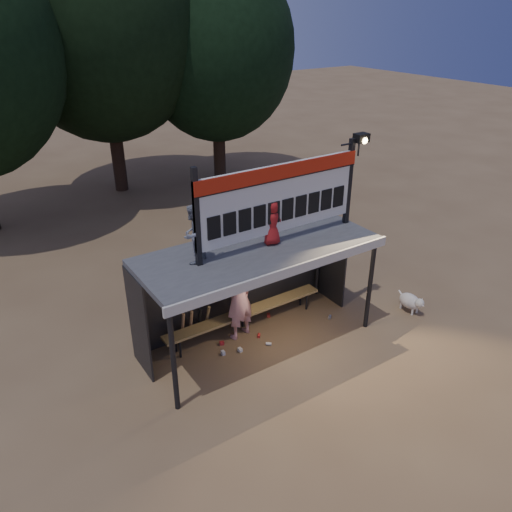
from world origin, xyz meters
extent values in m
plane|color=brown|center=(0.00, 0.00, 0.00)|extent=(80.00, 80.00, 0.00)
imported|color=white|center=(-0.23, 0.41, 1.00)|extent=(0.82, 0.63, 2.00)
imported|color=slate|center=(-1.36, 0.15, 2.90)|extent=(0.71, 0.68, 1.15)
imported|color=maroon|center=(0.32, 0.00, 2.79)|extent=(0.51, 0.38, 0.94)
cube|color=#3D3D3F|center=(0.00, 0.00, 2.26)|extent=(5.00, 2.00, 0.12)
cube|color=beige|center=(0.00, -1.02, 2.22)|extent=(5.10, 0.06, 0.20)
cylinder|color=black|center=(-2.40, -0.90, 1.10)|extent=(0.10, 0.10, 2.20)
cylinder|color=black|center=(2.40, -0.90, 1.10)|extent=(0.10, 0.10, 2.20)
cylinder|color=black|center=(-2.40, 0.90, 1.10)|extent=(0.10, 0.10, 2.20)
cylinder|color=black|center=(2.40, 0.90, 1.10)|extent=(0.10, 0.10, 2.20)
cube|color=black|center=(0.00, 1.00, 1.10)|extent=(5.00, 0.04, 2.20)
cube|color=black|center=(-2.50, 0.50, 1.10)|extent=(0.04, 1.00, 2.20)
cube|color=black|center=(2.50, 0.50, 1.10)|extent=(0.04, 1.00, 2.20)
cylinder|color=black|center=(0.00, 1.00, 2.15)|extent=(5.00, 0.06, 0.06)
cube|color=black|center=(-1.35, 0.00, 3.27)|extent=(0.10, 0.10, 1.90)
cube|color=black|center=(2.35, 0.00, 3.27)|extent=(0.10, 0.10, 1.90)
cube|color=silver|center=(0.50, 0.00, 3.27)|extent=(3.80, 0.08, 1.40)
cube|color=#A81C0C|center=(0.50, -0.05, 3.83)|extent=(3.80, 0.04, 0.28)
cube|color=black|center=(0.50, -0.06, 3.68)|extent=(3.80, 0.02, 0.03)
cube|color=black|center=(-1.03, -0.05, 3.02)|extent=(0.27, 0.03, 0.45)
cube|color=black|center=(-0.69, -0.05, 3.02)|extent=(0.27, 0.03, 0.45)
cube|color=black|center=(-0.35, -0.05, 3.02)|extent=(0.27, 0.03, 0.45)
cube|color=black|center=(-0.01, -0.05, 3.02)|extent=(0.27, 0.03, 0.45)
cube|color=black|center=(0.33, -0.05, 3.02)|extent=(0.27, 0.03, 0.45)
cube|color=black|center=(0.67, -0.05, 3.02)|extent=(0.27, 0.03, 0.45)
cube|color=black|center=(1.01, -0.05, 3.02)|extent=(0.27, 0.03, 0.45)
cube|color=black|center=(1.35, -0.05, 3.02)|extent=(0.27, 0.03, 0.45)
cube|color=black|center=(1.69, -0.05, 3.02)|extent=(0.27, 0.03, 0.45)
cube|color=black|center=(2.03, -0.05, 3.02)|extent=(0.27, 0.03, 0.45)
cylinder|color=black|center=(2.30, 0.00, 4.12)|extent=(0.50, 0.04, 0.04)
cylinder|color=black|center=(2.55, 0.00, 3.97)|extent=(0.04, 0.04, 0.30)
cube|color=black|center=(2.55, -0.05, 4.22)|extent=(0.30, 0.22, 0.18)
sphere|color=#FFD88C|center=(2.55, -0.14, 4.18)|extent=(0.14, 0.14, 0.14)
cube|color=olive|center=(0.00, 0.55, 0.45)|extent=(4.00, 0.35, 0.06)
cylinder|color=black|center=(-1.70, 0.43, 0.23)|extent=(0.05, 0.05, 0.45)
cylinder|color=black|center=(-1.70, 0.67, 0.23)|extent=(0.05, 0.05, 0.45)
cylinder|color=black|center=(0.00, 0.43, 0.23)|extent=(0.05, 0.05, 0.45)
cylinder|color=black|center=(0.00, 0.67, 0.23)|extent=(0.05, 0.05, 0.45)
cylinder|color=black|center=(1.70, 0.43, 0.23)|extent=(0.05, 0.05, 0.45)
cylinder|color=black|center=(1.70, 0.67, 0.23)|extent=(0.05, 0.05, 0.45)
cylinder|color=black|center=(1.00, 11.50, 2.09)|extent=(0.50, 0.50, 4.18)
ellipsoid|color=black|center=(1.00, 11.50, 6.18)|extent=(7.22, 7.22, 8.36)
cylinder|color=black|center=(5.00, 10.50, 1.76)|extent=(0.50, 0.50, 3.52)
ellipsoid|color=black|center=(5.00, 10.50, 5.20)|extent=(6.08, 6.08, 7.04)
ellipsoid|color=beige|center=(3.76, -1.00, 0.27)|extent=(0.36, 0.58, 0.36)
sphere|color=beige|center=(3.76, -1.28, 0.36)|extent=(0.22, 0.22, 0.22)
cone|color=beige|center=(3.76, -1.38, 0.34)|extent=(0.10, 0.10, 0.10)
cone|color=beige|center=(3.71, -1.30, 0.46)|extent=(0.06, 0.06, 0.07)
cone|color=beige|center=(3.81, -1.30, 0.46)|extent=(0.06, 0.06, 0.07)
cylinder|color=silver|center=(3.68, -1.18, 0.09)|extent=(0.05, 0.05, 0.18)
cylinder|color=beige|center=(3.84, -1.18, 0.09)|extent=(0.05, 0.05, 0.18)
cylinder|color=beige|center=(3.68, -0.82, 0.09)|extent=(0.05, 0.05, 0.18)
cylinder|color=silver|center=(3.84, -0.82, 0.09)|extent=(0.05, 0.05, 0.18)
cylinder|color=white|center=(3.76, -0.70, 0.34)|extent=(0.04, 0.16, 0.14)
cylinder|color=#9C6E48|center=(-1.44, 0.82, 0.43)|extent=(0.07, 0.27, 0.84)
cylinder|color=#A7794D|center=(-1.24, 0.82, 0.43)|extent=(0.09, 0.30, 0.83)
cylinder|color=black|center=(-1.04, 0.82, 0.43)|extent=(0.07, 0.32, 0.83)
cylinder|color=olive|center=(-0.84, 0.82, 0.43)|extent=(0.07, 0.35, 0.82)
cube|color=red|center=(0.73, 0.66, 0.04)|extent=(0.11, 0.12, 0.08)
cylinder|color=#A4A3A8|center=(1.92, -0.20, 0.04)|extent=(0.13, 0.13, 0.07)
cube|color=silver|center=(-0.54, -0.10, 0.04)|extent=(0.08, 0.11, 0.08)
cylinder|color=red|center=(0.09, 0.12, 0.04)|extent=(0.13, 0.14, 0.07)
cube|color=#BCBCC1|center=(-0.90, 0.01, 0.04)|extent=(0.08, 0.11, 0.08)
cylinder|color=white|center=(0.10, -0.26, 0.04)|extent=(0.13, 0.13, 0.07)
cube|color=maroon|center=(-0.75, 0.32, 0.04)|extent=(0.12, 0.10, 0.08)
camera|label=1|loc=(-5.03, -7.56, 6.73)|focal=35.00mm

